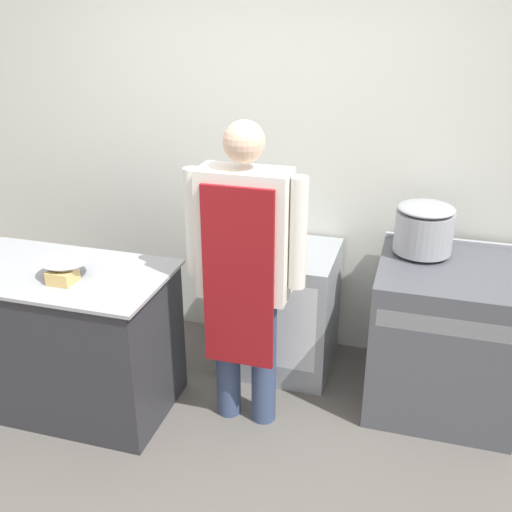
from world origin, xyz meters
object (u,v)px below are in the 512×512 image
at_px(stock_pot, 424,227).
at_px(plastic_tub, 63,276).
at_px(stove, 444,336).
at_px(mixing_bowl, 67,268).
at_px(person_cook, 245,262).
at_px(fridge_unit, 280,308).

bearing_deg(stock_pot, plastic_tub, -154.16).
bearing_deg(stock_pot, stove, -37.58).
bearing_deg(mixing_bowl, stock_pot, 23.84).
distance_m(person_cook, mixing_bowl, 0.97).
height_order(person_cook, plastic_tub, person_cook).
xyz_separation_m(stove, mixing_bowl, (-2.02, -0.67, 0.47)).
height_order(stove, plastic_tub, plastic_tub).
height_order(stove, fridge_unit, stove).
distance_m(mixing_bowl, plastic_tub, 0.07).
bearing_deg(plastic_tub, mixing_bowl, 103.26).
xyz_separation_m(person_cook, plastic_tub, (-0.93, -0.26, -0.08)).
height_order(fridge_unit, mixing_bowl, mixing_bowl).
distance_m(mixing_bowl, stock_pot, 2.01).
xyz_separation_m(mixing_bowl, stock_pot, (1.83, 0.81, 0.14)).
relative_size(stove, plastic_tub, 6.93).
relative_size(fridge_unit, person_cook, 0.47).
xyz_separation_m(stove, person_cook, (-1.07, -0.47, 0.54)).
bearing_deg(fridge_unit, stove, -6.78).
height_order(person_cook, mixing_bowl, person_cook).
relative_size(stove, person_cook, 0.52).
relative_size(person_cook, plastic_tub, 13.21).
xyz_separation_m(person_cook, mixing_bowl, (-0.95, -0.19, -0.07)).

